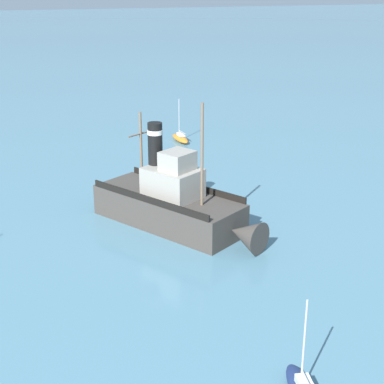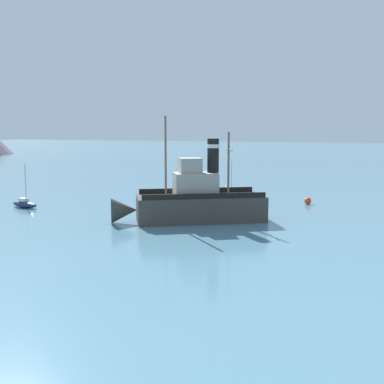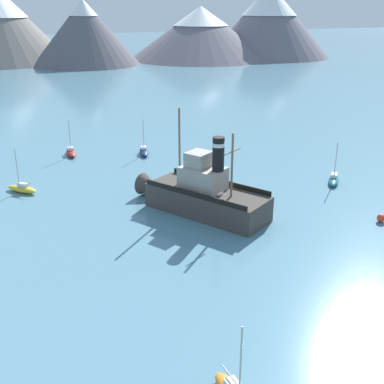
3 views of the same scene
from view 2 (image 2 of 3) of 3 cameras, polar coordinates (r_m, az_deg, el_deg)
ground_plane at (r=45.84m, az=1.36°, el=-3.45°), size 600.00×600.00×0.00m
old_tugboat at (r=45.56m, az=0.25°, el=-1.18°), size 10.62×13.94×9.90m
sailboat_navy at (r=56.73m, az=-19.22°, el=-1.33°), size 1.73×3.93×4.90m
sailboat_teal at (r=62.23m, az=4.53°, el=-0.20°), size 3.25×3.64×4.90m
mooring_buoy at (r=57.60m, az=13.56°, el=-1.02°), size 0.81×0.81×0.81m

